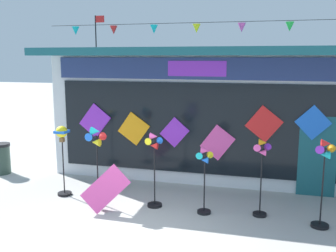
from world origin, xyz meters
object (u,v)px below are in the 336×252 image
(wind_spinner_right, at_px, (262,166))
(wind_spinner_center_left, at_px, (154,161))
(wind_spinner_far_left, at_px, (62,145))
(wind_spinner_center_right, at_px, (204,172))
(wind_spinner_far_right, at_px, (324,172))
(kite_shop_building, at_px, (211,106))
(wind_spinner_left, at_px, (96,148))
(trash_bin, at_px, (2,158))
(display_kite_on_ground, at_px, (106,189))

(wind_spinner_right, bearing_deg, wind_spinner_center_left, -178.30)
(wind_spinner_far_left, bearing_deg, wind_spinner_center_right, -4.40)
(wind_spinner_center_left, relative_size, wind_spinner_far_right, 0.95)
(kite_shop_building, distance_m, wind_spinner_far_left, 5.04)
(wind_spinner_left, relative_size, trash_bin, 2.02)
(kite_shop_building, distance_m, trash_bin, 6.55)
(display_kite_on_ground, bearing_deg, wind_spinner_center_left, 32.16)
(trash_bin, xyz_separation_m, display_kite_on_ground, (4.17, -1.92, 0.08))
(wind_spinner_left, relative_size, wind_spinner_right, 1.07)
(wind_spinner_left, xyz_separation_m, wind_spinner_center_right, (2.51, 0.07, -0.40))
(wind_spinner_far_left, bearing_deg, wind_spinner_right, -1.20)
(wind_spinner_right, relative_size, wind_spinner_far_right, 0.94)
(wind_spinner_center_right, bearing_deg, display_kite_on_ground, -167.01)
(wind_spinner_left, xyz_separation_m, display_kite_on_ground, (0.39, -0.42, -0.81))
(wind_spinner_center_left, distance_m, wind_spinner_center_right, 1.18)
(wind_spinner_center_right, distance_m, wind_spinner_right, 1.22)
(wind_spinner_left, height_order, trash_bin, wind_spinner_left)
(wind_spinner_right, relative_size, trash_bin, 1.89)
(wind_spinner_far_right, height_order, display_kite_on_ground, wind_spinner_far_right)
(wind_spinner_center_left, bearing_deg, wind_spinner_center_right, -5.14)
(wind_spinner_left, bearing_deg, wind_spinner_far_right, -0.26)
(wind_spinner_center_left, distance_m, trash_bin, 5.32)
(trash_bin, bearing_deg, wind_spinner_center_right, -12.84)
(wind_spinner_far_left, xyz_separation_m, wind_spinner_right, (4.77, -0.10, -0.15))
(wind_spinner_far_left, bearing_deg, wind_spinner_far_right, -3.51)
(wind_spinner_far_left, bearing_deg, display_kite_on_ground, -27.52)
(trash_bin, bearing_deg, wind_spinner_left, -21.68)
(kite_shop_building, height_order, wind_spinner_far_left, kite_shop_building)
(wind_spinner_center_right, distance_m, trash_bin, 6.47)
(wind_spinner_far_right, relative_size, trash_bin, 2.02)
(kite_shop_building, xyz_separation_m, wind_spinner_center_left, (-0.63, -4.14, -0.76))
(wind_spinner_left, bearing_deg, wind_spinner_far_left, 162.15)
(trash_bin, bearing_deg, wind_spinner_center_left, -14.55)
(wind_spinner_left, bearing_deg, wind_spinner_center_right, 1.59)
(wind_spinner_center_right, height_order, display_kite_on_ground, wind_spinner_center_right)
(kite_shop_building, xyz_separation_m, display_kite_on_ground, (-1.58, -4.74, -1.30))
(wind_spinner_center_right, bearing_deg, trash_bin, 167.16)
(wind_spinner_far_left, distance_m, wind_spinner_far_right, 5.99)
(kite_shop_building, relative_size, wind_spinner_far_left, 5.01)
(wind_spinner_left, distance_m, display_kite_on_ground, 1.00)
(wind_spinner_right, bearing_deg, wind_spinner_far_left, 178.80)
(wind_spinner_center_right, relative_size, display_kite_on_ground, 1.48)
(wind_spinner_far_left, relative_size, wind_spinner_right, 1.02)
(wind_spinner_far_left, relative_size, wind_spinner_far_right, 0.96)
(trash_bin, bearing_deg, kite_shop_building, 26.09)
(trash_bin, bearing_deg, wind_spinner_far_right, -9.96)
(wind_spinner_far_left, height_order, wind_spinner_far_right, wind_spinner_far_right)
(trash_bin, bearing_deg, display_kite_on_ground, -24.71)
(wind_spinner_far_right, distance_m, display_kite_on_ground, 4.57)
(display_kite_on_ground, bearing_deg, wind_spinner_left, 133.27)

